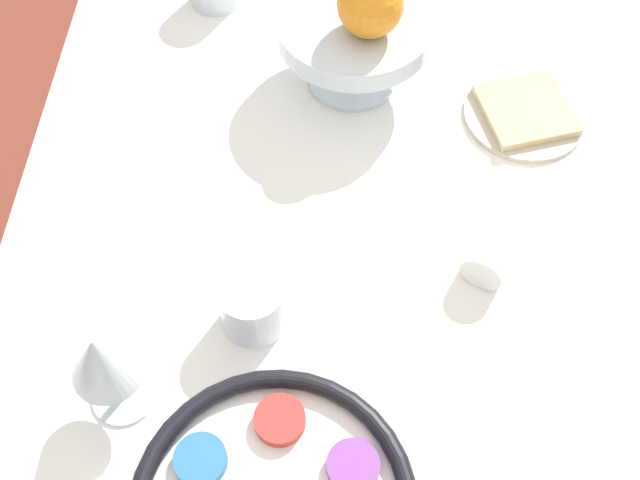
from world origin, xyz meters
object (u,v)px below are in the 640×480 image
Objects in this scene: wine_glass at (102,359)px; fruit_stand at (354,33)px; napkin_roll at (504,231)px; bread_plate at (525,113)px; cup_near at (253,305)px; orange_fruit at (370,4)px.

wine_glass is 0.67× the size of fruit_stand.
wine_glass is 0.48m from napkin_roll.
bread_plate is (0.42, -0.47, -0.09)m from wine_glass.
cup_near is at bearing 133.46° from bread_plate.
orange_fruit is at bearing -29.10° from wine_glass.
cup_near is at bearing 111.89° from napkin_roll.
bread_plate is (-0.04, -0.22, -0.14)m from orange_fruit.
bread_plate is at bearing -46.54° from cup_near.
cup_near is (0.10, -0.13, -0.06)m from wine_glass.
bread_plate is 0.47m from cup_near.
orange_fruit is (0.46, -0.26, 0.05)m from wine_glass.
fruit_stand is at bearing -15.22° from cup_near.
cup_near is at bearing -53.85° from wine_glass.
wine_glass reaches higher than cup_near.
fruit_stand is 2.48× the size of orange_fruit.
cup_near reaches higher than napkin_roll.
napkin_roll is 2.01× the size of cup_near.
fruit_stand is 1.27× the size of bread_plate.
orange_fruit is at bearing -18.64° from cup_near.
napkin_roll is at bearing -63.18° from wine_glass.
bread_plate is at bearing -104.55° from fruit_stand.
wine_glass reaches higher than napkin_roll.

